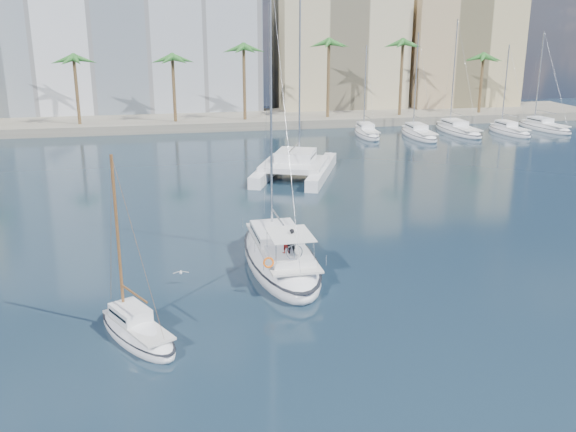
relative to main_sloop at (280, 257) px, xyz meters
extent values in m
plane|color=black|center=(-0.13, -3.16, -0.56)|extent=(160.00, 160.00, 0.00)
cube|color=gray|center=(-0.13, 57.84, 0.04)|extent=(120.00, 14.00, 1.20)
cube|color=silver|center=(-12.13, 69.84, 13.44)|extent=(42.00, 16.00, 28.00)
cube|color=tan|center=(21.87, 66.84, 9.44)|extent=(20.00, 14.00, 20.00)
cube|color=tan|center=(41.87, 64.84, 8.44)|extent=(18.00, 12.00, 18.00)
cylinder|color=brown|center=(-0.13, 53.84, 4.69)|extent=(0.44, 0.44, 10.50)
sphere|color=#296726|center=(-0.13, 53.84, 9.94)|extent=(3.60, 3.60, 3.60)
cylinder|color=brown|center=(33.87, 53.84, 4.69)|extent=(0.44, 0.44, 10.50)
sphere|color=#296726|center=(33.87, 53.84, 9.94)|extent=(3.60, 3.60, 3.60)
ellipsoid|color=white|center=(0.00, 0.00, -0.17)|extent=(4.34, 12.93, 2.67)
ellipsoid|color=black|center=(0.00, 0.00, 0.21)|extent=(4.38, 13.05, 0.18)
cube|color=silver|center=(0.01, -0.25, 0.84)|extent=(3.10, 9.69, 0.12)
cube|color=white|center=(-0.02, 1.23, 1.20)|extent=(2.83, 4.25, 0.60)
cube|color=black|center=(-0.02, 1.23, 1.22)|extent=(2.84, 3.76, 0.14)
cylinder|color=#B7BABF|center=(-0.05, 2.72, 9.33)|extent=(0.15, 0.15, 16.85)
cylinder|color=#B7BABF|center=(0.00, 0.12, 2.40)|extent=(0.21, 5.19, 0.11)
cube|color=white|center=(0.05, -2.72, 1.08)|extent=(2.50, 3.26, 0.36)
cube|color=silver|center=(0.06, -2.84, 2.45)|extent=(2.50, 3.26, 0.04)
torus|color=silver|center=(0.08, -3.95, 1.75)|extent=(0.96, 0.07, 0.96)
torus|color=#FD610D|center=(-1.48, -4.48, 1.45)|extent=(0.63, 0.21, 0.64)
imported|color=black|center=(0.15, -2.78, 2.01)|extent=(0.57, 0.39, 1.50)
imported|color=maroon|center=(-0.20, -2.61, 1.82)|extent=(0.57, 0.46, 1.12)
ellipsoid|color=white|center=(-8.57, -8.16, -0.34)|extent=(4.85, 6.69, 1.52)
ellipsoid|color=black|center=(-8.57, -8.16, -0.12)|extent=(4.90, 6.75, 0.18)
cube|color=silver|center=(-8.51, -8.27, 0.24)|extent=(3.57, 4.98, 0.12)
cube|color=white|center=(-8.86, -7.61, 0.60)|extent=(2.21, 2.52, 0.60)
cube|color=black|center=(-8.86, -7.61, 0.62)|extent=(2.11, 2.31, 0.14)
cylinder|color=brown|center=(-9.21, -6.95, 4.31)|extent=(0.15, 0.15, 8.02)
cylinder|color=brown|center=(-8.60, -8.11, 1.80)|extent=(1.33, 2.36, 0.11)
cube|color=white|center=(3.55, 24.75, -0.01)|extent=(6.07, 12.39, 1.10)
cube|color=white|center=(8.41, 22.73, -0.01)|extent=(6.07, 12.39, 1.10)
cube|color=white|center=(5.73, 23.15, 0.74)|extent=(8.14, 8.81, 0.50)
cube|color=white|center=(5.98, 23.74, 1.44)|extent=(4.77, 4.94, 1.00)
cube|color=black|center=(5.98, 23.74, 1.49)|extent=(4.59, 4.47, 0.18)
cylinder|color=#B7BABF|center=(6.72, 25.53, 9.55)|extent=(0.18, 0.18, 17.23)
ellipsoid|color=silver|center=(-6.24, -1.92, 0.21)|extent=(0.19, 0.36, 0.17)
sphere|color=silver|center=(-6.24, -1.75, 0.23)|extent=(0.09, 0.09, 0.09)
cube|color=gray|center=(-6.49, -1.92, 0.24)|extent=(0.41, 0.15, 0.10)
cube|color=gray|center=(-5.98, -1.92, 0.24)|extent=(0.41, 0.15, 0.10)
camera|label=1|loc=(-6.84, -37.08, 14.29)|focal=40.00mm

